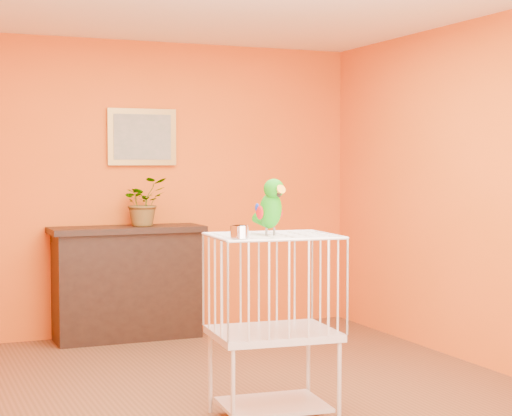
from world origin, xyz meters
name	(u,v)px	position (x,y,z in m)	size (l,w,h in m)	color
ground	(233,395)	(0.00, 0.00, 0.00)	(4.50, 4.50, 0.00)	brown
room_shell	(233,153)	(0.00, 0.00, 1.58)	(4.50, 4.50, 4.50)	orange
console_cabinet	(127,283)	(-0.20, 2.02, 0.49)	(1.31, 0.47, 0.97)	black
potted_plant	(143,207)	(-0.04, 2.06, 1.14)	(0.38, 0.42, 0.33)	#26722D
framed_picture	(142,137)	(0.00, 2.22, 1.75)	(0.62, 0.04, 0.50)	#AF8B3E
birdcage	(273,324)	(0.03, -0.59, 0.57)	(0.75, 0.60, 1.10)	beige
feed_cup	(239,232)	(-0.26, -0.77, 1.14)	(0.10, 0.10, 0.07)	silver
parrot	(271,206)	(0.00, -0.61, 1.27)	(0.17, 0.30, 0.33)	#59544C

